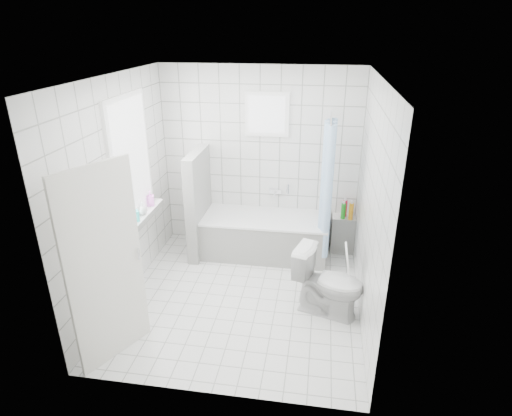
# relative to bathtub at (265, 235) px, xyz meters

# --- Properties ---
(ground) EXTENTS (3.00, 3.00, 0.00)m
(ground) POSITION_rel_bathtub_xyz_m (-0.13, -1.12, -0.29)
(ground) COLOR white
(ground) RESTS_ON ground
(ceiling) EXTENTS (3.00, 3.00, 0.00)m
(ceiling) POSITION_rel_bathtub_xyz_m (-0.13, -1.12, 2.31)
(ceiling) COLOR white
(ceiling) RESTS_ON ground
(wall_back) EXTENTS (2.80, 0.02, 2.60)m
(wall_back) POSITION_rel_bathtub_xyz_m (-0.13, 0.38, 1.01)
(wall_back) COLOR white
(wall_back) RESTS_ON ground
(wall_front) EXTENTS (2.80, 0.02, 2.60)m
(wall_front) POSITION_rel_bathtub_xyz_m (-0.13, -2.62, 1.01)
(wall_front) COLOR white
(wall_front) RESTS_ON ground
(wall_left) EXTENTS (0.02, 3.00, 2.60)m
(wall_left) POSITION_rel_bathtub_xyz_m (-1.53, -1.12, 1.01)
(wall_left) COLOR white
(wall_left) RESTS_ON ground
(wall_right) EXTENTS (0.02, 3.00, 2.60)m
(wall_right) POSITION_rel_bathtub_xyz_m (1.27, -1.12, 1.01)
(wall_right) COLOR white
(wall_right) RESTS_ON ground
(window_left) EXTENTS (0.01, 0.90, 1.40)m
(window_left) POSITION_rel_bathtub_xyz_m (-1.49, -0.82, 1.31)
(window_left) COLOR white
(window_left) RESTS_ON wall_left
(window_back) EXTENTS (0.50, 0.01, 0.50)m
(window_back) POSITION_rel_bathtub_xyz_m (-0.03, 0.33, 1.66)
(window_back) COLOR white
(window_back) RESTS_ON wall_back
(window_sill) EXTENTS (0.18, 1.02, 0.08)m
(window_sill) POSITION_rel_bathtub_xyz_m (-1.44, -0.82, 0.57)
(window_sill) COLOR white
(window_sill) RESTS_ON wall_left
(door) EXTENTS (0.40, 0.73, 2.00)m
(door) POSITION_rel_bathtub_xyz_m (-1.20, -2.25, 0.71)
(door) COLOR silver
(door) RESTS_ON ground
(bathtub) EXTENTS (1.75, 0.77, 0.58)m
(bathtub) POSITION_rel_bathtub_xyz_m (0.00, 0.00, 0.00)
(bathtub) COLOR white
(bathtub) RESTS_ON ground
(partition_wall) EXTENTS (0.15, 0.85, 1.50)m
(partition_wall) POSITION_rel_bathtub_xyz_m (-0.94, -0.05, 0.46)
(partition_wall) COLOR white
(partition_wall) RESTS_ON ground
(tiled_ledge) EXTENTS (0.40, 0.24, 0.55)m
(tiled_ledge) POSITION_rel_bathtub_xyz_m (1.14, 0.25, -0.02)
(tiled_ledge) COLOR white
(tiled_ledge) RESTS_ON ground
(toilet) EXTENTS (0.87, 0.65, 0.79)m
(toilet) POSITION_rel_bathtub_xyz_m (0.90, -1.25, 0.11)
(toilet) COLOR white
(toilet) RESTS_ON ground
(curtain_rod) EXTENTS (0.02, 0.80, 0.02)m
(curtain_rod) POSITION_rel_bathtub_xyz_m (0.82, -0.02, 1.71)
(curtain_rod) COLOR silver
(curtain_rod) RESTS_ON wall_back
(shower_curtain) EXTENTS (0.14, 0.48, 1.78)m
(shower_curtain) POSITION_rel_bathtub_xyz_m (0.82, -0.16, 0.81)
(shower_curtain) COLOR #4586CA
(shower_curtain) RESTS_ON curtain_rod
(tub_faucet) EXTENTS (0.18, 0.06, 0.06)m
(tub_faucet) POSITION_rel_bathtub_xyz_m (0.10, 0.33, 0.56)
(tub_faucet) COLOR silver
(tub_faucet) RESTS_ON wall_back
(sill_bottles) EXTENTS (0.18, 0.62, 0.20)m
(sill_bottles) POSITION_rel_bathtub_xyz_m (-1.43, -0.81, 0.70)
(sill_bottles) COLOR silver
(sill_bottles) RESTS_ON window_sill
(ledge_bottles) EXTENTS (0.17, 0.16, 0.24)m
(ledge_bottles) POSITION_rel_bathtub_xyz_m (1.12, 0.21, 0.38)
(ledge_bottles) COLOR #FFA31A
(ledge_bottles) RESTS_ON tiled_ledge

